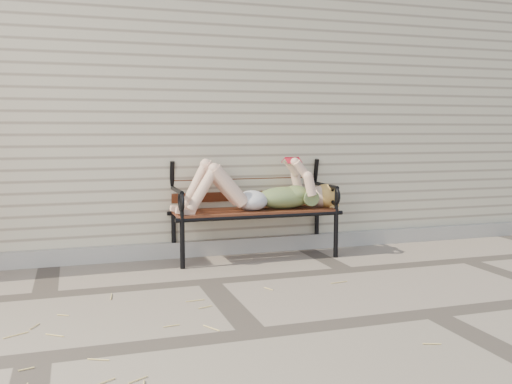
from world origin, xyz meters
name	(u,v)px	position (x,y,z in m)	size (l,w,h in m)	color
ground	(208,282)	(0.00, 0.00, 0.00)	(80.00, 80.00, 0.00)	#78695C
house_wall	(154,109)	(0.00, 3.00, 1.50)	(8.00, 4.00, 3.00)	beige
foundation_strip	(185,249)	(0.00, 0.97, 0.07)	(8.00, 0.10, 0.15)	#A49D94
garden_bench	(252,193)	(0.63, 0.83, 0.62)	(1.70, 0.68, 1.10)	black
reading_woman	(257,191)	(0.65, 0.70, 0.65)	(1.60, 0.36, 0.50)	#0A384B
straw_scatter	(183,326)	(-0.39, -1.01, 0.01)	(2.99, 1.66, 0.01)	#D5B868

